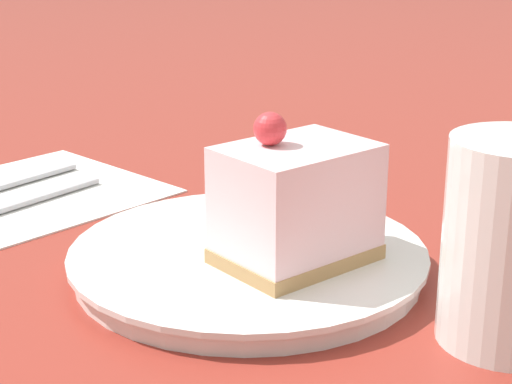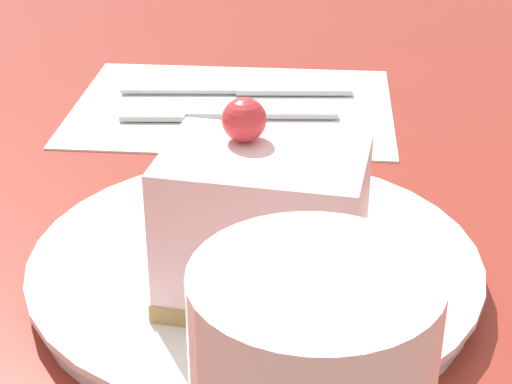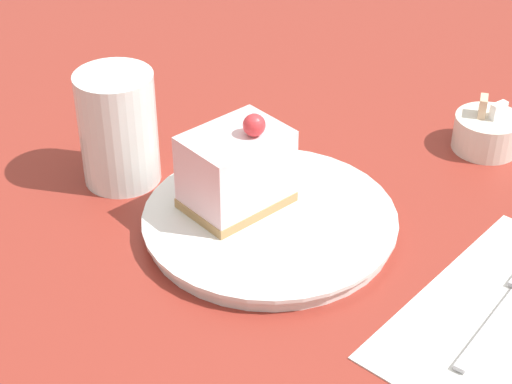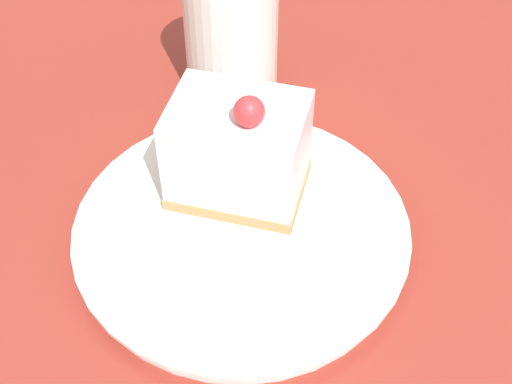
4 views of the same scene
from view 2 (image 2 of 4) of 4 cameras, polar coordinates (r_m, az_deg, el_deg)
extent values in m
plane|color=maroon|center=(0.47, 4.29, -5.82)|extent=(4.00, 4.00, 0.00)
cylinder|color=silver|center=(0.47, -0.10, -4.89)|extent=(0.23, 0.23, 0.02)
cylinder|color=silver|center=(0.47, -0.10, -4.21)|extent=(0.24, 0.24, 0.00)
cube|color=#AD8451|center=(0.43, 0.49, -6.29)|extent=(0.09, 0.11, 0.01)
cube|color=silver|center=(0.41, 0.51, -1.74)|extent=(0.09, 0.11, 0.07)
sphere|color=red|center=(0.40, -0.79, 4.85)|extent=(0.02, 0.02, 0.02)
cube|color=white|center=(0.70, -1.56, 5.76)|extent=(0.23, 0.28, 0.00)
cube|color=#B2B2B7|center=(0.67, 0.38, 5.21)|extent=(0.02, 0.12, 0.00)
cube|color=#B2B2B7|center=(0.68, -6.88, 5.19)|extent=(0.03, 0.05, 0.00)
cube|color=#B2B2B7|center=(0.72, 2.55, 6.78)|extent=(0.02, 0.10, 0.00)
cube|color=#B2B2B7|center=(0.72, -5.19, 6.78)|extent=(0.02, 0.10, 0.00)
camera|label=1|loc=(0.42, -81.94, 0.72)|focal=60.00mm
camera|label=3|loc=(0.97, 42.84, 35.81)|focal=60.00mm
camera|label=4|loc=(0.74, -2.62, 39.06)|focal=50.00mm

